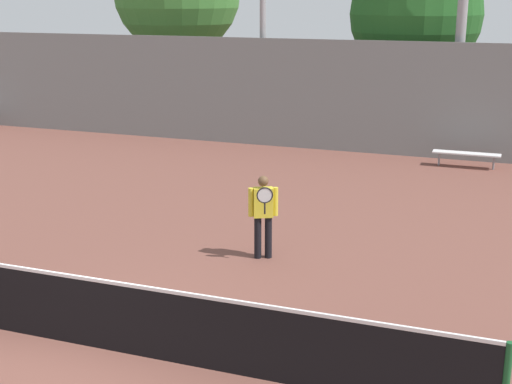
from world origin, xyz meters
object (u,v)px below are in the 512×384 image
at_px(bench_courtside_far, 467,154).
at_px(tree_green_broad, 416,14).
at_px(tennis_player, 263,212).
at_px(tennis_net, 87,311).

relative_size(bench_courtside_far, tree_green_broad, 0.30).
xyz_separation_m(tennis_player, tree_green_broad, (0.89, 12.94, 3.36)).
distance_m(bench_courtside_far, tree_green_broad, 5.89).
bearing_deg(tennis_net, tennis_player, 74.63).
height_order(tennis_net, tree_green_broad, tree_green_broad).
xyz_separation_m(tennis_net, bench_courtside_far, (4.32, 13.44, -0.15)).
bearing_deg(tree_green_broad, bench_courtside_far, -59.38).
bearing_deg(tennis_player, bench_courtside_far, 45.31).
bearing_deg(bench_courtside_far, tennis_player, -108.93).
distance_m(tennis_net, bench_courtside_far, 14.11).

